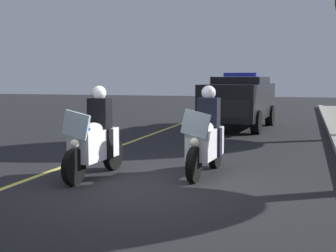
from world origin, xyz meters
TOP-DOWN VIEW (x-y plane):
  - ground_plane at (0.00, 0.00)m, footprint 80.00×80.00m
  - lane_stripe_center at (0.00, -2.22)m, footprint 48.00×0.12m
  - police_motorcycle_lead_left at (-0.63, -1.14)m, footprint 2.14×0.61m
  - police_motorcycle_lead_right at (-1.41, 0.83)m, footprint 2.14×0.61m
  - police_suv at (-10.02, 0.30)m, footprint 5.02×2.35m

SIDE VIEW (x-z plane):
  - ground_plane at x=0.00m, z-range 0.00..0.00m
  - lane_stripe_center at x=0.00m, z-range 0.00..0.01m
  - police_motorcycle_lead_left at x=-0.63m, z-range -0.16..1.56m
  - police_motorcycle_lead_right at x=-1.41m, z-range -0.16..1.56m
  - police_suv at x=-10.02m, z-range 0.04..2.09m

